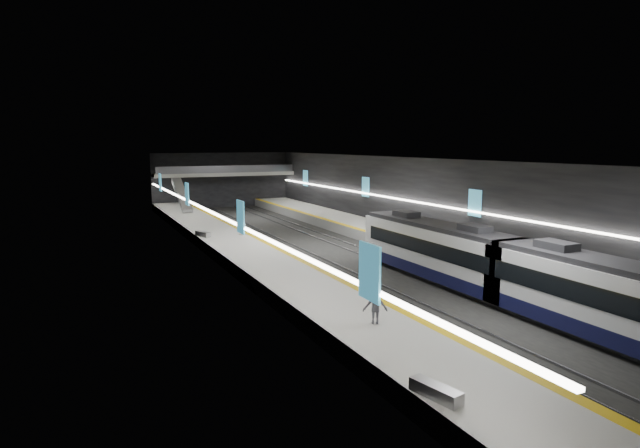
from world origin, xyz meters
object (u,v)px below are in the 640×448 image
train (510,269)px  passenger_left_a (241,225)px  bench_left_far (203,234)px  passenger_right_b (586,272)px  bench_right_far (379,220)px  escalator (182,195)px  bench_left_near (436,392)px  passenger_left_b (375,305)px  passenger_right_a (577,276)px

train → passenger_left_a: train is taller
bench_left_far → passenger_right_b: passenger_right_b is taller
train → passenger_right_b: train is taller
passenger_left_a → bench_right_far: bearing=71.6°
passenger_right_b → escalator: bearing=74.7°
bench_left_near → bench_right_far: size_ratio=1.15×
passenger_right_b → passenger_left_b: size_ratio=1.04×
bench_left_near → passenger_right_b: bearing=11.9°
train → bench_left_near: bearing=-143.1°
passenger_left_b → passenger_right_a: bearing=-155.5°
bench_left_far → bench_right_far: bench_left_far is taller
passenger_right_b → train: bearing=127.7°
bench_left_near → passenger_left_b: (1.96, 7.19, 0.66)m
bench_left_far → passenger_left_a: passenger_left_a is taller
bench_right_far → passenger_left_b: bearing=-133.9°
bench_left_near → escalator: bearing=75.2°
passenger_right_a → passenger_right_b: 0.82m
escalator → passenger_left_b: (-0.04, -47.50, -1.01)m
escalator → passenger_left_b: 47.51m
passenger_right_b → passenger_left_a: (-12.89, 25.98, 0.02)m
train → bench_left_near: train is taller
bench_right_far → passenger_left_b: size_ratio=0.93×
escalator → passenger_right_b: escalator is taller
bench_right_far → passenger_right_a: 27.86m
bench_right_far → passenger_left_b: passenger_left_b is taller
passenger_right_b → passenger_left_b: 14.32m
bench_left_far → bench_right_far: 19.02m
train → passenger_right_b: size_ratio=15.39×
passenger_right_a → bench_left_near: bearing=133.0°
escalator → passenger_right_a: size_ratio=4.97×
passenger_left_b → bench_left_near: bearing=98.5°
train → passenger_left_b: (-10.04, -1.84, -0.30)m
passenger_right_a → passenger_right_b: size_ratio=0.86×
escalator → bench_right_far: bearing=-49.2°
bench_left_far → passenger_right_a: 30.98m
bench_left_near → passenger_right_b: passenger_right_b is taller
train → bench_left_near: size_ratio=14.97×
bench_left_near → passenger_right_b: 17.91m
passenger_right_a → passenger_left_b: passenger_left_b is taller
train → passenger_right_a: bearing=-25.7°
bench_left_near → passenger_right_a: passenger_right_a is taller
bench_left_near → bench_right_far: bench_left_near is taller
bench_left_near → bench_right_far: bearing=48.7°
escalator → passenger_right_a: 49.22m
train → escalator: (-10.00, 45.67, 0.70)m
bench_right_far → passenger_right_b: (-2.73, -27.53, 0.73)m
bench_left_far → passenger_right_a: (15.47, -26.84, 0.58)m
train → passenger_left_a: size_ratio=15.14×
bench_left_near → bench_right_far: 39.81m
bench_left_far → passenger_right_b: bearing=-78.3°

